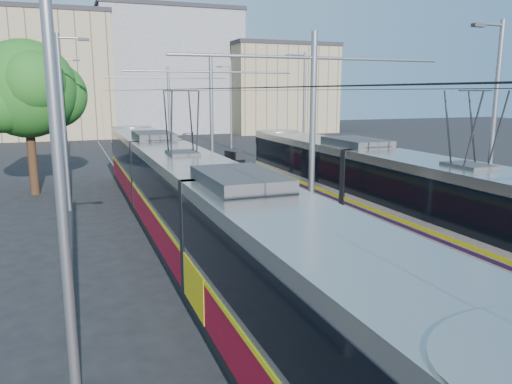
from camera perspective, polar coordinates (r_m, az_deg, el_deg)
name	(u,v)px	position (r m, az deg, el deg)	size (l,w,h in m)	color
platform	(229,200)	(25.04, -3.10, -0.88)	(4.00, 50.00, 0.30)	gray
tactile_strip_left	(201,199)	(24.63, -6.32, -0.77)	(0.70, 50.00, 0.01)	gray
tactile_strip_right	(256,195)	(25.47, 0.01, -0.29)	(0.70, 50.00, 0.01)	gray
rails	(229,202)	(25.07, -3.10, -1.18)	(8.71, 70.00, 0.03)	gray
tram_left	(184,198)	(18.07, -8.25, -0.73)	(2.43, 31.42, 5.50)	black
tram_right	(465,215)	(16.13, 22.79, -2.45)	(2.43, 30.87, 5.50)	black
catenary	(248,114)	(21.79, -0.94, 8.92)	(9.20, 70.00, 7.00)	slate
street_lamps	(207,115)	(28.34, -5.65, 8.75)	(15.18, 38.22, 8.00)	slate
shelter	(235,173)	(24.87, -2.47, 2.22)	(0.81, 1.14, 2.30)	black
tree	(33,91)	(29.26, -24.08, 10.51)	(5.60, 5.18, 8.14)	#382314
building_left	(40,76)	(66.43, -23.42, 12.12)	(16.32, 12.24, 14.68)	gray
building_centre	(167,72)	(71.65, -10.12, 13.35)	(18.36, 14.28, 16.21)	gray
building_right	(278,88)	(69.91, 2.49, 11.76)	(14.28, 10.20, 11.80)	gray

